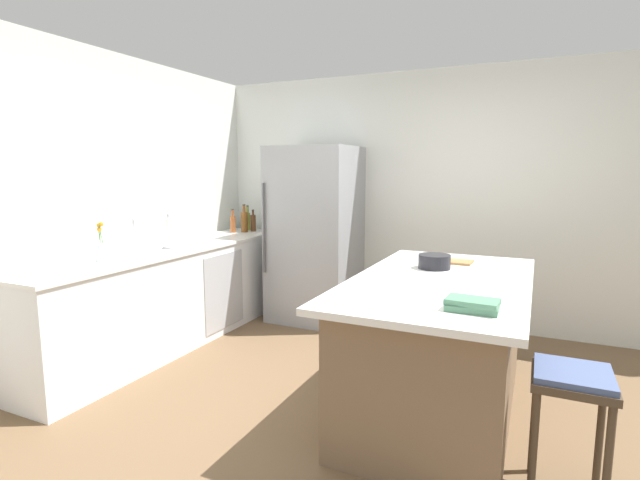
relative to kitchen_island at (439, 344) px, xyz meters
name	(u,v)px	position (x,y,z in m)	size (l,w,h in m)	color
ground_plane	(359,420)	(-0.43, -0.35, -0.46)	(7.20, 7.20, 0.00)	brown
wall_rear	(435,199)	(-0.43, 1.90, 0.84)	(6.00, 0.10, 2.60)	silver
wall_left	(79,207)	(-2.88, -0.35, 0.84)	(0.10, 6.00, 2.60)	silver
counter_run_left	(171,295)	(-2.50, 0.26, 0.00)	(0.68, 3.01, 0.90)	white
kitchen_island	(439,344)	(0.00, 0.00, 0.00)	(1.08, 1.98, 0.90)	#7A6047
refrigerator	(315,234)	(-1.60, 1.47, 0.46)	(0.86, 0.79, 1.84)	#93969B
bar_stool	(571,395)	(0.74, -0.61, 0.08)	(0.36, 0.36, 0.66)	#473828
sink_faucet	(135,234)	(-2.55, -0.09, 0.60)	(0.15, 0.05, 0.30)	silver
flower_vase	(101,250)	(-2.48, -0.50, 0.54)	(0.09, 0.09, 0.31)	silver
paper_towel_roll	(169,234)	(-2.45, 0.20, 0.58)	(0.14, 0.14, 0.31)	gray
olive_oil_bottle	(248,220)	(-2.56, 1.64, 0.56)	(0.06, 0.06, 0.29)	olive
syrup_bottle	(253,223)	(-2.44, 1.56, 0.54)	(0.06, 0.06, 0.25)	#5B3319
whiskey_bottle	(244,221)	(-2.49, 1.46, 0.57)	(0.08, 0.08, 0.32)	brown
vinegar_bottle	(233,223)	(-2.58, 1.37, 0.55)	(0.06, 0.06, 0.27)	#994C23
cookbook_stack	(472,305)	(0.27, -0.66, 0.47)	(0.26, 0.18, 0.06)	#4C7F60
mixing_bowl	(434,262)	(-0.11, 0.31, 0.49)	(0.23, 0.23, 0.10)	black
cutting_board	(451,261)	(-0.04, 0.59, 0.45)	(0.32, 0.20, 0.02)	#9E7042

